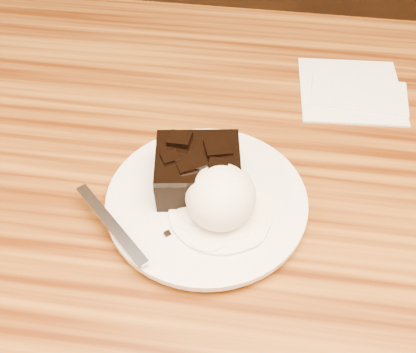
# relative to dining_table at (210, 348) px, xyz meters

# --- Properties ---
(dining_table) EXTENTS (1.20, 0.80, 0.75)m
(dining_table) POSITION_rel_dining_table_xyz_m (0.00, 0.00, 0.00)
(dining_table) COLOR #401A05
(dining_table) RESTS_ON floor
(plate) EXTENTS (0.21, 0.21, 0.02)m
(plate) POSITION_rel_dining_table_xyz_m (-0.00, -0.01, 0.38)
(plate) COLOR silver
(plate) RESTS_ON dining_table
(brownie) EXTENTS (0.10, 0.09, 0.04)m
(brownie) POSITION_rel_dining_table_xyz_m (-0.01, 0.01, 0.41)
(brownie) COLOR black
(brownie) RESTS_ON plate
(ice_cream_scoop) EXTENTS (0.07, 0.07, 0.06)m
(ice_cream_scoop) POSITION_rel_dining_table_xyz_m (0.01, -0.02, 0.42)
(ice_cream_scoop) COLOR white
(ice_cream_scoop) RESTS_ON plate
(melt_puddle) EXTENTS (0.11, 0.11, 0.00)m
(melt_puddle) POSITION_rel_dining_table_xyz_m (0.01, -0.02, 0.39)
(melt_puddle) COLOR white
(melt_puddle) RESTS_ON plate
(spoon) EXTENTS (0.15, 0.15, 0.01)m
(spoon) POSITION_rel_dining_table_xyz_m (-0.04, -0.01, 0.40)
(spoon) COLOR silver
(spoon) RESTS_ON plate
(napkin) EXTENTS (0.14, 0.14, 0.01)m
(napkin) POSITION_rel_dining_table_xyz_m (0.16, 0.21, 0.38)
(napkin) COLOR white
(napkin) RESTS_ON dining_table
(crumb_a) EXTENTS (0.01, 0.01, 0.00)m
(crumb_a) POSITION_rel_dining_table_xyz_m (-0.03, -0.06, 0.39)
(crumb_a) COLOR black
(crumb_a) RESTS_ON plate
(crumb_b) EXTENTS (0.01, 0.01, 0.00)m
(crumb_b) POSITION_rel_dining_table_xyz_m (-0.03, -0.00, 0.39)
(crumb_b) COLOR black
(crumb_b) RESTS_ON plate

